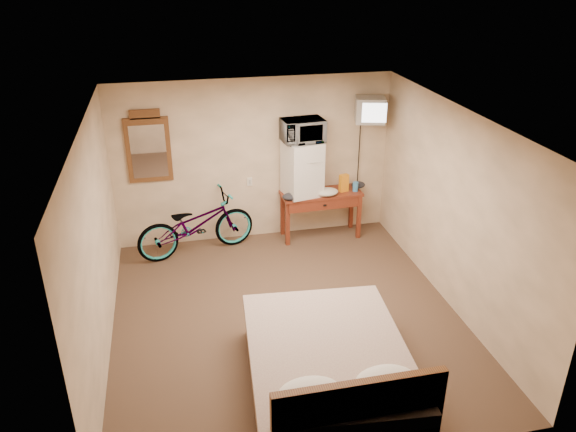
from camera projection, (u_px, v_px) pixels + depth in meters
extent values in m
plane|color=#493324|center=(287.00, 317.00, 6.97)|extent=(4.60, 4.60, 0.00)
plane|color=silver|center=(286.00, 120.00, 5.91)|extent=(4.60, 4.60, 0.00)
cube|color=beige|center=(254.00, 161.00, 8.47)|extent=(4.20, 0.04, 2.50)
cube|color=beige|center=(349.00, 353.00, 4.41)|extent=(4.20, 0.04, 2.50)
cube|color=beige|center=(96.00, 245.00, 6.03)|extent=(0.04, 4.60, 2.50)
cube|color=beige|center=(454.00, 210.00, 6.85)|extent=(0.04, 4.60, 2.50)
cube|color=silver|center=(250.00, 182.00, 8.58)|extent=(0.08, 0.01, 0.13)
cube|color=maroon|center=(321.00, 193.00, 8.66)|extent=(1.25, 0.52, 0.04)
cube|color=maroon|center=(288.00, 224.00, 8.54)|extent=(0.06, 0.06, 0.71)
cube|color=maroon|center=(359.00, 217.00, 8.76)|extent=(0.06, 0.06, 0.71)
cube|color=maroon|center=(282.00, 214.00, 8.87)|extent=(0.06, 0.06, 0.71)
cube|color=maroon|center=(351.00, 207.00, 9.09)|extent=(0.06, 0.06, 0.71)
cube|color=maroon|center=(324.00, 205.00, 8.51)|extent=(1.12, 0.08, 0.16)
cube|color=black|center=(325.00, 205.00, 8.50)|extent=(0.05, 0.02, 0.03)
cube|color=silver|center=(302.00, 168.00, 8.41)|extent=(0.60, 0.59, 0.83)
cube|color=#A0A09B|center=(306.00, 163.00, 8.12)|extent=(0.51, 0.01, 0.00)
cylinder|color=#A0A09B|center=(294.00, 178.00, 8.18)|extent=(0.02, 0.02, 0.30)
imported|color=silver|center=(303.00, 130.00, 8.16)|extent=(0.64, 0.46, 0.33)
cube|color=orange|center=(344.00, 183.00, 8.63)|extent=(0.15, 0.11, 0.27)
cylinder|color=#3884BF|center=(355.00, 187.00, 8.66)|extent=(0.08, 0.08, 0.15)
ellipsoid|color=beige|center=(327.00, 192.00, 8.52)|extent=(0.36, 0.27, 0.11)
ellipsoid|color=black|center=(291.00, 196.00, 8.37)|extent=(0.26, 0.20, 0.10)
ellipsoid|color=black|center=(358.00, 185.00, 8.79)|extent=(0.22, 0.18, 0.10)
cube|color=black|center=(364.00, 111.00, 8.50)|extent=(0.14, 0.02, 0.14)
cylinder|color=black|center=(365.00, 112.00, 8.46)|extent=(0.05, 0.30, 0.05)
cube|color=#A0A09B|center=(370.00, 110.00, 8.23)|extent=(0.50, 0.45, 0.37)
cube|color=white|center=(374.00, 113.00, 8.07)|extent=(0.34, 0.10, 0.28)
cube|color=black|center=(366.00, 107.00, 8.39)|extent=(0.26, 0.08, 0.23)
cube|color=brown|center=(149.00, 150.00, 8.03)|extent=(0.63, 0.04, 0.95)
cube|color=brown|center=(145.00, 114.00, 7.80)|extent=(0.42, 0.04, 0.13)
cube|color=white|center=(149.00, 152.00, 8.02)|extent=(0.50, 0.01, 0.78)
imported|color=black|center=(196.00, 224.00, 8.27)|extent=(1.87, 1.03, 0.93)
cube|color=brown|center=(327.00, 371.00, 5.76)|extent=(1.70, 2.16, 0.40)
cube|color=beige|center=(327.00, 352.00, 5.66)|extent=(1.74, 2.21, 0.14)
cube|color=brown|center=(359.00, 414.00, 4.77)|extent=(1.53, 0.08, 0.70)
ellipsoid|color=white|center=(309.00, 392.00, 4.96)|extent=(0.57, 0.35, 0.20)
ellipsoid|color=white|center=(386.00, 380.00, 5.10)|extent=(0.57, 0.35, 0.20)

